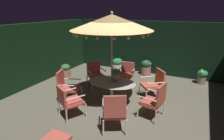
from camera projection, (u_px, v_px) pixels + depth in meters
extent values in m
cube|color=#5F5C4B|center=(115.00, 103.00, 5.81)|extent=(7.50, 7.25, 0.02)
cube|color=black|center=(147.00, 47.00, 8.39)|extent=(7.50, 0.30, 2.34)
cube|color=black|center=(29.00, 55.00, 6.93)|extent=(0.30, 7.25, 2.34)
cylinder|color=silver|center=(112.00, 102.00, 5.83)|extent=(0.65, 0.65, 0.03)
cylinder|color=silver|center=(112.00, 93.00, 5.73)|extent=(0.09, 0.09, 0.69)
ellipsoid|color=#B4AD9E|center=(112.00, 82.00, 5.62)|extent=(1.51, 1.06, 0.03)
cylinder|color=silver|center=(112.00, 66.00, 5.46)|extent=(0.06, 0.06, 2.42)
cone|color=tan|center=(112.00, 22.00, 5.05)|extent=(2.33, 2.33, 0.42)
sphere|color=silver|center=(112.00, 13.00, 4.97)|extent=(0.07, 0.07, 0.07)
sphere|color=#F9DB8C|center=(148.00, 35.00, 4.68)|extent=(0.07, 0.07, 0.07)
sphere|color=#F9DB8C|center=(150.00, 33.00, 5.03)|extent=(0.07, 0.07, 0.07)
sphere|color=#F9DB8C|center=(146.00, 32.00, 5.40)|extent=(0.07, 0.07, 0.07)
sphere|color=#F9DB8C|center=(141.00, 31.00, 5.68)|extent=(0.07, 0.07, 0.07)
sphere|color=#F9DB8C|center=(131.00, 30.00, 5.96)|extent=(0.07, 0.07, 0.07)
sphere|color=#F9DB8C|center=(122.00, 29.00, 6.10)|extent=(0.07, 0.07, 0.07)
sphere|color=#F9DB8C|center=(110.00, 29.00, 6.15)|extent=(0.07, 0.07, 0.07)
sphere|color=#F9DB8C|center=(100.00, 29.00, 6.07)|extent=(0.07, 0.07, 0.07)
sphere|color=#F9DB8C|center=(89.00, 30.00, 5.88)|extent=(0.07, 0.07, 0.07)
sphere|color=#F9DB8C|center=(81.00, 31.00, 5.61)|extent=(0.07, 0.07, 0.07)
sphere|color=#F9DB8C|center=(75.00, 32.00, 5.24)|extent=(0.07, 0.07, 0.07)
sphere|color=#F9DB8C|center=(74.00, 34.00, 4.86)|extent=(0.07, 0.07, 0.07)
sphere|color=#F9DB8C|center=(77.00, 36.00, 4.59)|extent=(0.07, 0.07, 0.07)
sphere|color=#F9DB8C|center=(86.00, 37.00, 4.32)|extent=(0.07, 0.07, 0.07)
sphere|color=#F9DB8C|center=(97.00, 38.00, 4.20)|extent=(0.07, 0.07, 0.07)
sphere|color=#F9DB8C|center=(114.00, 39.00, 4.15)|extent=(0.07, 0.07, 0.07)
sphere|color=#F9DB8C|center=(128.00, 38.00, 4.21)|extent=(0.07, 0.07, 0.07)
sphere|color=#F9DB8C|center=(143.00, 37.00, 4.45)|extent=(0.07, 0.07, 0.07)
cylinder|color=tan|center=(116.00, 79.00, 5.63)|extent=(0.13, 0.13, 0.12)
cylinder|color=tan|center=(116.00, 76.00, 5.59)|extent=(0.28, 0.28, 0.12)
ellipsoid|color=#296F3F|center=(116.00, 72.00, 5.55)|extent=(0.30, 0.30, 0.18)
sphere|color=silver|center=(116.00, 70.00, 5.53)|extent=(0.10, 0.10, 0.10)
cylinder|color=beige|center=(103.00, 115.00, 4.77)|extent=(0.04, 0.04, 0.43)
cylinder|color=beige|center=(124.00, 114.00, 4.80)|extent=(0.04, 0.04, 0.43)
cylinder|color=beige|center=(103.00, 129.00, 4.22)|extent=(0.04, 0.04, 0.43)
cylinder|color=beige|center=(126.00, 128.00, 4.24)|extent=(0.04, 0.04, 0.43)
cube|color=#B64A3E|center=(114.00, 112.00, 4.43)|extent=(0.73, 0.75, 0.07)
cube|color=#B64A3E|center=(115.00, 107.00, 4.07)|extent=(0.48, 0.30, 0.54)
cylinder|color=beige|center=(103.00, 104.00, 4.35)|extent=(0.30, 0.51, 0.04)
cylinder|color=beige|center=(125.00, 103.00, 4.37)|extent=(0.30, 0.51, 0.04)
cylinder|color=silver|center=(137.00, 111.00, 4.96)|extent=(0.04, 0.04, 0.40)
cylinder|color=silver|center=(147.00, 103.00, 5.38)|extent=(0.04, 0.04, 0.40)
cylinder|color=silver|center=(156.00, 118.00, 4.66)|extent=(0.04, 0.04, 0.40)
cylinder|color=silver|center=(164.00, 109.00, 5.09)|extent=(0.04, 0.04, 0.40)
cube|color=#BE4B39|center=(151.00, 102.00, 4.95)|extent=(0.61, 0.63, 0.07)
cube|color=#BE4B39|center=(161.00, 95.00, 4.71)|extent=(0.16, 0.53, 0.53)
cylinder|color=silver|center=(147.00, 99.00, 4.67)|extent=(0.50, 0.13, 0.04)
cylinder|color=silver|center=(156.00, 91.00, 5.09)|extent=(0.50, 0.13, 0.04)
cylinder|color=beige|center=(146.00, 97.00, 5.74)|extent=(0.04, 0.04, 0.41)
cylinder|color=beige|center=(139.00, 90.00, 6.27)|extent=(0.04, 0.04, 0.41)
cylinder|color=beige|center=(163.00, 95.00, 5.87)|extent=(0.04, 0.04, 0.41)
cylinder|color=beige|center=(155.00, 88.00, 6.40)|extent=(0.04, 0.04, 0.41)
cube|color=#B9563B|center=(151.00, 86.00, 5.99)|extent=(0.81, 0.81, 0.07)
cube|color=#B9563B|center=(160.00, 77.00, 5.97)|extent=(0.40, 0.46, 0.49)
cylinder|color=beige|center=(156.00, 83.00, 5.66)|extent=(0.46, 0.39, 0.04)
cylinder|color=beige|center=(148.00, 77.00, 6.19)|extent=(0.46, 0.39, 0.04)
cylinder|color=silver|center=(130.00, 85.00, 6.61)|extent=(0.04, 0.04, 0.43)
cylinder|color=silver|center=(116.00, 83.00, 6.80)|extent=(0.04, 0.04, 0.43)
cylinder|color=silver|center=(134.00, 80.00, 7.08)|extent=(0.04, 0.04, 0.43)
cylinder|color=silver|center=(121.00, 78.00, 7.27)|extent=(0.04, 0.04, 0.43)
cube|color=#BB4F43|center=(126.00, 75.00, 6.86)|extent=(0.55, 0.55, 0.07)
cube|color=#BB4F43|center=(128.00, 67.00, 7.00)|extent=(0.51, 0.09, 0.42)
cylinder|color=silver|center=(133.00, 71.00, 6.70)|extent=(0.07, 0.51, 0.04)
cylinder|color=silver|center=(119.00, 69.00, 6.89)|extent=(0.07, 0.51, 0.04)
cylinder|color=beige|center=(106.00, 83.00, 6.79)|extent=(0.04, 0.04, 0.43)
cylinder|color=beige|center=(92.00, 86.00, 6.56)|extent=(0.04, 0.04, 0.43)
cylinder|color=beige|center=(100.00, 79.00, 7.26)|extent=(0.04, 0.04, 0.43)
cylinder|color=beige|center=(87.00, 81.00, 7.03)|extent=(0.04, 0.04, 0.43)
cube|color=#BE5042|center=(96.00, 76.00, 6.83)|extent=(0.75, 0.75, 0.07)
cube|color=#BE5042|center=(94.00, 67.00, 6.97)|extent=(0.37, 0.45, 0.44)
cylinder|color=beige|center=(103.00, 69.00, 6.88)|extent=(0.43, 0.35, 0.04)
cylinder|color=beige|center=(89.00, 71.00, 6.65)|extent=(0.43, 0.35, 0.04)
cylinder|color=beige|center=(82.00, 92.00, 6.12)|extent=(0.04, 0.04, 0.41)
cylinder|color=beige|center=(77.00, 99.00, 5.61)|extent=(0.04, 0.04, 0.41)
cylinder|color=beige|center=(64.00, 91.00, 6.16)|extent=(0.04, 0.04, 0.41)
cylinder|color=beige|center=(58.00, 99.00, 5.65)|extent=(0.04, 0.04, 0.41)
cube|color=#BB4D3C|center=(70.00, 88.00, 5.81)|extent=(0.73, 0.70, 0.07)
cube|color=#BB4D3C|center=(60.00, 79.00, 5.74)|extent=(0.24, 0.50, 0.54)
cylinder|color=beige|center=(72.00, 79.00, 6.00)|extent=(0.54, 0.24, 0.04)
cylinder|color=beige|center=(67.00, 85.00, 5.49)|extent=(0.54, 0.24, 0.04)
cylinder|color=beige|center=(77.00, 103.00, 5.41)|extent=(0.04, 0.04, 0.41)
cylinder|color=beige|center=(86.00, 111.00, 4.98)|extent=(0.04, 0.04, 0.41)
cylinder|color=beige|center=(59.00, 108.00, 5.10)|extent=(0.04, 0.04, 0.41)
cylinder|color=beige|center=(67.00, 117.00, 4.67)|extent=(0.04, 0.04, 0.41)
cube|color=#C1493B|center=(72.00, 102.00, 4.97)|extent=(0.74, 0.74, 0.07)
cube|color=#C1493B|center=(62.00, 96.00, 4.74)|extent=(0.50, 0.31, 0.43)
cylinder|color=beige|center=(67.00, 90.00, 5.11)|extent=(0.29, 0.48, 0.04)
cylinder|color=beige|center=(76.00, 98.00, 4.68)|extent=(0.29, 0.48, 0.04)
cylinder|color=beige|center=(54.00, 138.00, 4.02)|extent=(0.03, 0.03, 0.29)
cube|color=#C55142|center=(55.00, 140.00, 3.68)|extent=(0.52, 0.49, 0.08)
cylinder|color=#A3633F|center=(66.00, 73.00, 8.02)|extent=(0.41, 0.41, 0.33)
ellipsoid|color=#356439|center=(65.00, 67.00, 7.93)|extent=(0.40, 0.40, 0.28)
sphere|color=silver|center=(68.00, 67.00, 7.85)|extent=(0.07, 0.07, 0.07)
sphere|color=beige|center=(67.00, 65.00, 8.02)|extent=(0.07, 0.07, 0.07)
sphere|color=silver|center=(62.00, 67.00, 7.87)|extent=(0.07, 0.07, 0.07)
cylinder|color=#A85D51|center=(146.00, 70.00, 8.28)|extent=(0.45, 0.45, 0.38)
ellipsoid|color=#1D462F|center=(146.00, 64.00, 8.18)|extent=(0.47, 0.47, 0.33)
sphere|color=yellow|center=(150.00, 64.00, 8.07)|extent=(0.11, 0.11, 0.11)
sphere|color=#DFCB54|center=(148.00, 63.00, 8.27)|extent=(0.10, 0.10, 0.10)
sphere|color=#E0C948|center=(144.00, 62.00, 8.31)|extent=(0.08, 0.08, 0.08)
sphere|color=#F3BF4C|center=(143.00, 63.00, 8.11)|extent=(0.08, 0.08, 0.08)
sphere|color=#DEDB46|center=(146.00, 62.00, 7.99)|extent=(0.07, 0.07, 0.07)
cylinder|color=#856B54|center=(201.00, 80.00, 7.28)|extent=(0.32, 0.32, 0.31)
ellipsoid|color=#276D3D|center=(203.00, 74.00, 7.20)|extent=(0.40, 0.40, 0.28)
sphere|color=#DDDA59|center=(207.00, 74.00, 7.11)|extent=(0.06, 0.06, 0.06)
sphere|color=#E4D24D|center=(202.00, 70.00, 7.28)|extent=(0.10, 0.10, 0.10)
sphere|color=#F9CA4C|center=(200.00, 73.00, 7.26)|extent=(0.08, 0.08, 0.08)
sphere|color=#DDBD52|center=(202.00, 72.00, 7.05)|extent=(0.10, 0.10, 0.10)
cylinder|color=beige|center=(117.00, 67.00, 8.83)|extent=(0.50, 0.50, 0.32)
ellipsoid|color=#26733D|center=(117.00, 62.00, 8.73)|extent=(0.48, 0.48, 0.33)
sphere|color=yellow|center=(120.00, 61.00, 8.68)|extent=(0.09, 0.09, 0.09)
sphere|color=#F4C84F|center=(117.00, 60.00, 8.85)|extent=(0.07, 0.07, 0.07)
sphere|color=#E1C24F|center=(115.00, 60.00, 8.62)|extent=(0.08, 0.08, 0.08)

